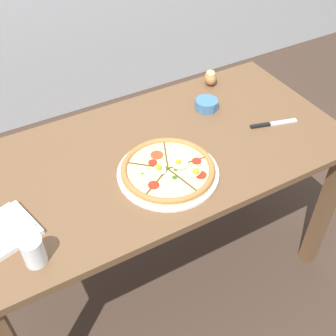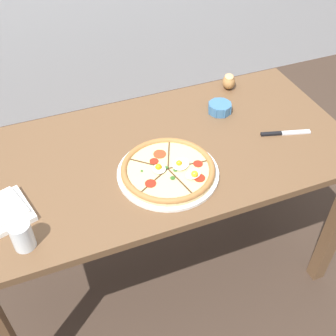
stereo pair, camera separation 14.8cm
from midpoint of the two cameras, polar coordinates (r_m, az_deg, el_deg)
name	(u,v)px [view 1 (the left image)]	position (r m, az deg, el deg)	size (l,w,h in m)	color
ground_plane	(158,267)	(2.17, -3.39, -13.39)	(12.00, 12.00, 0.00)	#3D2D23
dining_table	(155,173)	(1.66, -4.30, -0.74)	(1.49, 0.74, 0.77)	brown
pizza	(168,170)	(1.48, -2.81, -0.44)	(0.36, 0.36, 0.05)	white
ramekin_bowl	(207,104)	(1.80, 2.89, 8.56)	(0.10, 0.10, 0.04)	teal
napkin_folded	(1,233)	(1.42, -24.58, -8.13)	(0.24, 0.22, 0.04)	white
bread_piece_near	(211,77)	(1.95, 3.59, 12.07)	(0.08, 0.09, 0.07)	#A3703D
knife_main	(273,124)	(1.75, 11.72, 5.81)	(0.20, 0.07, 0.01)	silver
water_glass	(34,252)	(1.31, -20.90, -10.82)	(0.07, 0.07, 0.09)	white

